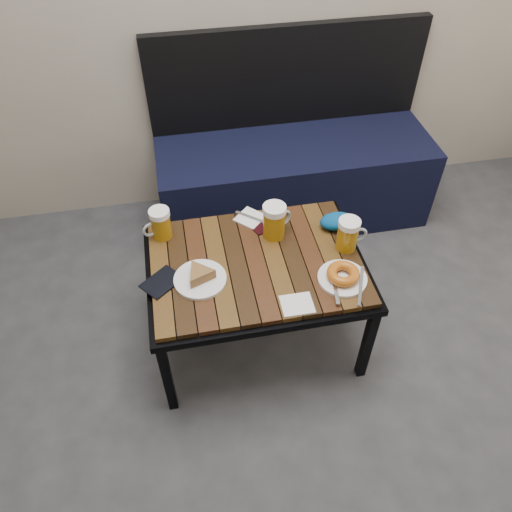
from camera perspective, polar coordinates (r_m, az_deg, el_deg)
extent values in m
cube|color=black|center=(2.70, 4.29, 8.58)|extent=(1.40, 0.50, 0.45)
cube|color=black|center=(2.64, 3.59, 19.83)|extent=(1.40, 0.05, 0.50)
cube|color=black|center=(1.93, -10.10, -13.55)|extent=(0.04, 0.03, 0.42)
cube|color=black|center=(2.03, 12.59, -9.80)|extent=(0.04, 0.03, 0.42)
cube|color=black|center=(2.28, -11.06, -1.48)|extent=(0.04, 0.04, 0.42)
cube|color=black|center=(2.36, 8.02, 1.16)|extent=(0.04, 0.04, 0.42)
cube|color=black|center=(1.93, 0.00, -1.34)|extent=(0.84, 0.62, 0.03)
cube|color=#311E0B|center=(1.91, 0.00, -0.81)|extent=(0.80, 0.58, 0.02)
cylinder|color=#9E6B0C|center=(2.01, -10.76, 3.42)|extent=(0.10, 0.10, 0.11)
cylinder|color=white|center=(1.96, -11.02, 4.84)|extent=(0.08, 0.08, 0.02)
torus|color=#8C999E|center=(2.00, -11.96, 2.97)|extent=(0.07, 0.03, 0.07)
cylinder|color=#9E6B0C|center=(1.97, 2.07, 3.71)|extent=(0.12, 0.12, 0.12)
cylinder|color=white|center=(1.92, 2.12, 5.35)|extent=(0.09, 0.09, 0.03)
torus|color=#8C999E|center=(2.00, 3.19, 4.34)|extent=(0.07, 0.05, 0.07)
cylinder|color=#9E6B0C|center=(1.95, 10.38, 2.18)|extent=(0.08, 0.08, 0.11)
cylinder|color=white|center=(1.91, 10.65, 3.67)|extent=(0.08, 0.08, 0.03)
torus|color=#8C999E|center=(1.97, 11.68, 2.38)|extent=(0.07, 0.01, 0.07)
cylinder|color=white|center=(1.85, -6.40, -2.66)|extent=(0.19, 0.19, 0.01)
cylinder|color=white|center=(1.86, 9.83, -2.53)|extent=(0.18, 0.18, 0.01)
torus|color=#973A0D|center=(1.85, 9.93, -2.01)|extent=(0.12, 0.12, 0.04)
cube|color=#A5A8AD|center=(1.84, 11.89, -3.31)|extent=(0.09, 0.18, 0.00)
cube|color=#A5A8AD|center=(1.81, 9.07, -3.77)|extent=(0.04, 0.14, 0.00)
cube|color=white|center=(2.08, -0.67, 4.36)|extent=(0.15, 0.15, 0.01)
cube|color=#A5A8AD|center=(2.08, -0.67, 4.48)|extent=(0.11, 0.10, 0.00)
cube|color=white|center=(1.77, 4.72, -5.54)|extent=(0.11, 0.10, 0.01)
cube|color=black|center=(1.86, -10.71, -2.94)|extent=(0.17, 0.17, 0.01)
cube|color=black|center=(2.05, 0.29, 3.71)|extent=(0.12, 0.14, 0.01)
ellipsoid|color=navy|center=(2.05, 9.25, 3.94)|extent=(0.14, 0.10, 0.06)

